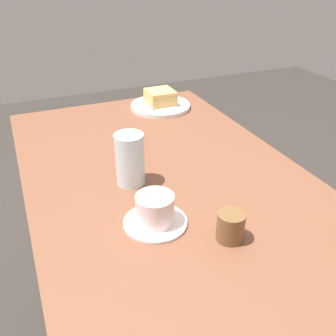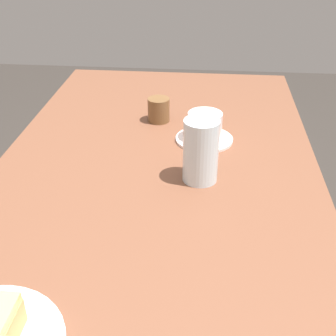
{
  "view_description": "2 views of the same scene",
  "coord_description": "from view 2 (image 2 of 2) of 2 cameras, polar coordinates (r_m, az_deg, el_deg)",
  "views": [
    {
      "loc": [
        0.74,
        -0.33,
        1.27
      ],
      "look_at": [
        -0.01,
        -0.01,
        0.8
      ],
      "focal_mm": 40.72,
      "sensor_mm": 36.0,
      "label": 1
    },
    {
      "loc": [
        -0.85,
        -0.11,
        1.25
      ],
      "look_at": [
        -0.07,
        -0.03,
        0.8
      ],
      "focal_mm": 48.87,
      "sensor_mm": 36.0,
      "label": 2
    }
  ],
  "objects": [
    {
      "name": "table",
      "position": [
        1.05,
        -1.42,
        -5.07
      ],
      "size": [
        1.26,
        0.7,
        0.76
      ],
      "color": "brown",
      "rests_on": "ground_plane"
    },
    {
      "name": "water_glass",
      "position": [
        0.91,
        4.1,
        2.14
      ],
      "size": [
        0.07,
        0.07,
        0.13
      ],
      "primitive_type": "cylinder",
      "color": "silver",
      "rests_on": "table"
    },
    {
      "name": "sugar_jar",
      "position": [
        1.19,
        -1.17,
        7.27
      ],
      "size": [
        0.06,
        0.06,
        0.06
      ],
      "primitive_type": "cylinder",
      "color": "brown",
      "rests_on": "table"
    },
    {
      "name": "coffee_cup",
      "position": [
        1.09,
        4.59,
        4.95
      ],
      "size": [
        0.14,
        0.14,
        0.07
      ],
      "color": "white",
      "rests_on": "table"
    }
  ]
}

